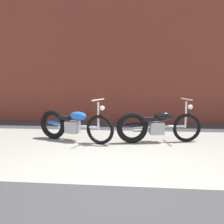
% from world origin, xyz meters
% --- Properties ---
extents(ground_plane, '(80.00, 80.00, 0.00)m').
position_xyz_m(ground_plane, '(0.00, 0.00, 0.00)').
color(ground_plane, '#38383A').
extents(sidewalk_slab, '(36.00, 3.50, 0.01)m').
position_xyz_m(sidewalk_slab, '(0.00, 1.75, 0.00)').
color(sidewalk_slab, gray).
rests_on(sidewalk_slab, ground).
extents(brick_building_wall, '(36.00, 0.50, 6.03)m').
position_xyz_m(brick_building_wall, '(0.00, 5.20, 3.02)').
color(brick_building_wall, brown).
rests_on(brick_building_wall, ground).
extents(motorcycle_blue, '(1.94, 0.85, 1.03)m').
position_xyz_m(motorcycle_blue, '(-1.30, 2.26, 0.40)').
color(motorcycle_blue, black).
rests_on(motorcycle_blue, ground).
extents(motorcycle_black, '(1.99, 0.63, 1.03)m').
position_xyz_m(motorcycle_black, '(0.68, 2.26, 0.40)').
color(motorcycle_black, black).
rests_on(motorcycle_black, ground).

